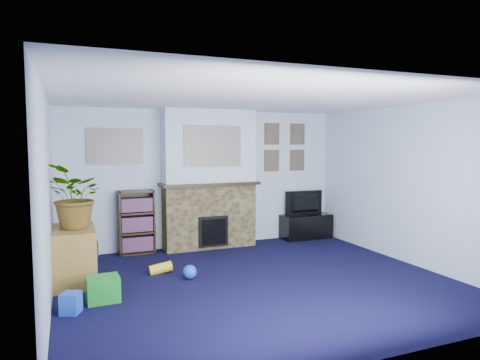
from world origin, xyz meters
name	(u,v)px	position (x,y,z in m)	size (l,w,h in m)	color
floor	(258,282)	(0.00, 0.00, 0.00)	(5.00, 4.50, 0.01)	black
ceiling	(259,98)	(0.00, 0.00, 2.40)	(5.00, 4.50, 0.01)	white
wall_back	(206,178)	(0.00, 2.25, 1.20)	(5.00, 0.04, 2.40)	silver
wall_front	(374,220)	(0.00, -2.25, 1.20)	(5.00, 0.04, 2.40)	silver
wall_left	(47,201)	(-2.50, 0.00, 1.20)	(0.04, 4.50, 2.40)	silver
wall_right	(408,185)	(2.50, 0.00, 1.20)	(0.04, 4.50, 2.40)	silver
chimney_breast	(209,180)	(0.00, 2.05, 1.18)	(1.72, 0.50, 2.40)	brown
collage_main	(213,146)	(0.00, 1.84, 1.78)	(1.00, 0.03, 0.68)	gray
collage_left	(115,146)	(-1.55, 2.23, 1.78)	(0.90, 0.03, 0.58)	gray
portrait_tl	(272,134)	(1.30, 2.23, 2.00)	(0.30, 0.03, 0.40)	brown
portrait_tr	(297,134)	(1.85, 2.23, 2.00)	(0.30, 0.03, 0.40)	brown
portrait_bl	(272,161)	(1.30, 2.23, 1.50)	(0.30, 0.03, 0.40)	brown
portrait_br	(297,160)	(1.85, 2.23, 1.50)	(0.30, 0.03, 0.40)	brown
tv_stand	(306,227)	(1.94, 2.03, 0.23)	(0.97, 0.41, 0.46)	black
television	(306,203)	(1.94, 2.05, 0.68)	(0.78, 0.10, 0.45)	black
bookshelf	(137,223)	(-1.25, 2.11, 0.50)	(0.58, 0.28, 1.05)	black
sideboard	(74,256)	(-2.24, 0.90, 0.35)	(0.52, 0.93, 0.73)	olive
potted_plant	(76,196)	(-2.19, 0.85, 1.15)	(0.76, 0.66, 0.85)	#26661E
mantel_clock	(204,179)	(-0.11, 2.00, 1.22)	(0.10, 0.06, 0.14)	gold
mantel_candle	(222,177)	(0.23, 2.00, 1.23)	(0.05, 0.05, 0.15)	#B2BFC6
mantel_teddy	(175,180)	(-0.62, 2.00, 1.22)	(0.14, 0.14, 0.14)	slate
mantel_can	(248,178)	(0.71, 2.00, 1.21)	(0.06, 0.06, 0.11)	blue
green_crate	(103,289)	(-1.95, 0.04, 0.14)	(0.36, 0.29, 0.29)	#198C26
toy_ball	(190,272)	(-0.80, 0.46, 0.09)	(0.19, 0.19, 0.19)	blue
toy_block	(71,303)	(-2.30, -0.20, 0.11)	(0.19, 0.19, 0.23)	blue
toy_tube	(161,268)	(-1.11, 0.86, 0.07)	(0.15, 0.15, 0.31)	yellow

